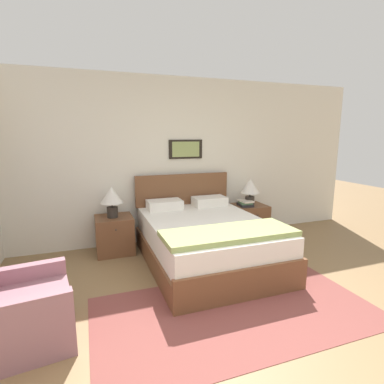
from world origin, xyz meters
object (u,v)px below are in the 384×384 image
at_px(nightstand_near_window, 115,235).
at_px(table_lamp_by_door, 250,188).
at_px(nightstand_by_door, 249,220).
at_px(table_lamp_near_window, 112,197).
at_px(bed, 206,240).
at_px(armchair, 19,311).

distance_m(nightstand_near_window, table_lamp_by_door, 2.31).
distance_m(nightstand_by_door, table_lamp_near_window, 2.33).
bearing_deg(bed, table_lamp_near_window, 145.98).
xyz_separation_m(armchair, nightstand_near_window, (0.93, 1.76, -0.02)).
distance_m(nightstand_by_door, table_lamp_by_door, 0.56).
bearing_deg(armchair, bed, 107.82).
bearing_deg(nightstand_by_door, table_lamp_by_door, -135.11).
bearing_deg(nightstand_by_door, table_lamp_near_window, -179.63).
bearing_deg(nightstand_near_window, bed, -34.86).
bearing_deg(nightstand_near_window, table_lamp_near_window, -134.31).
xyz_separation_m(nightstand_by_door, table_lamp_by_door, (-0.01, -0.01, 0.56)).
relative_size(bed, table_lamp_near_window, 4.68).
bearing_deg(armchair, table_lamp_near_window, 144.75).
xyz_separation_m(nightstand_near_window, table_lamp_by_door, (2.24, -0.01, 0.56)).
height_order(bed, table_lamp_by_door, bed).
height_order(armchair, table_lamp_near_window, table_lamp_near_window).
bearing_deg(armchair, table_lamp_by_door, 111.28).
relative_size(nightstand_near_window, table_lamp_near_window, 1.21).
bearing_deg(bed, nightstand_by_door, 34.86).
xyz_separation_m(bed, nightstand_by_door, (1.13, 0.78, -0.05)).
bearing_deg(table_lamp_near_window, bed, -34.02).
xyz_separation_m(bed, armchair, (-2.05, -0.98, -0.04)).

